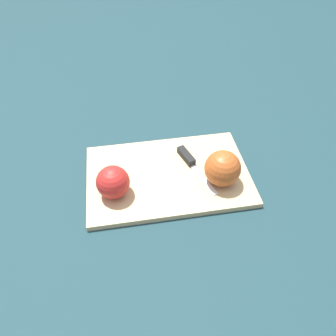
# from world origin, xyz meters

# --- Properties ---
(ground_plane) EXTENTS (4.00, 4.00, 0.00)m
(ground_plane) POSITION_xyz_m (0.00, 0.00, 0.00)
(ground_plane) COLOR #193338
(cutting_board) EXTENTS (0.41, 0.27, 0.01)m
(cutting_board) POSITION_xyz_m (0.00, 0.00, 0.01)
(cutting_board) COLOR tan
(cutting_board) RESTS_ON ground_plane
(apple_half_left) EXTENTS (0.08, 0.08, 0.08)m
(apple_half_left) POSITION_xyz_m (-0.14, -0.04, 0.05)
(apple_half_left) COLOR red
(apple_half_left) RESTS_ON cutting_board
(apple_half_right) EXTENTS (0.09, 0.09, 0.09)m
(apple_half_right) POSITION_xyz_m (0.12, -0.05, 0.06)
(apple_half_right) COLOR #AD4C1E
(apple_half_right) RESTS_ON cutting_board
(knife) EXTENTS (0.07, 0.17, 0.02)m
(knife) POSITION_xyz_m (0.06, 0.03, 0.02)
(knife) COLOR silver
(knife) RESTS_ON cutting_board
(apple_slice) EXTENTS (0.05, 0.05, 0.01)m
(apple_slice) POSITION_xyz_m (0.14, 0.01, 0.02)
(apple_slice) COLOR beige
(apple_slice) RESTS_ON cutting_board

